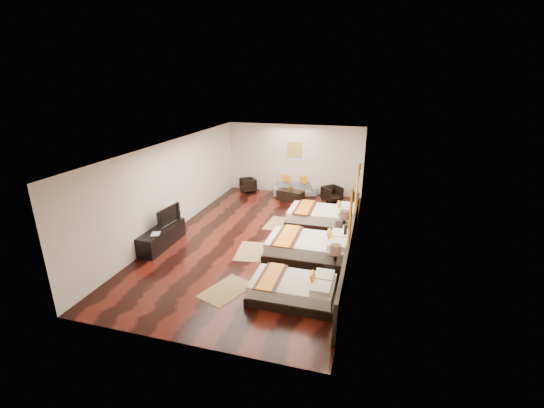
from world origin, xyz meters
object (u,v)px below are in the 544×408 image
(book, at_px, (151,234))
(coffee_table, at_px, (291,195))
(bed_far, at_px, (323,217))
(armchair_right, at_px, (332,194))
(bed_near, at_px, (294,289))
(tv_console, at_px, (162,237))
(bed_mid, at_px, (310,248))
(table_plant, at_px, (291,187))
(nightstand_b, at_px, (343,231))
(tv, at_px, (166,216))
(armchair_left, at_px, (248,185))
(figurine, at_px, (175,212))
(sofa, at_px, (295,189))
(nightstand_a, at_px, (334,268))

(book, bearing_deg, coffee_table, 64.39)
(bed_far, distance_m, armchair_right, 2.54)
(bed_near, relative_size, tv_console, 1.03)
(bed_near, distance_m, bed_mid, 1.97)
(bed_mid, bearing_deg, book, -168.14)
(armchair_right, bearing_deg, bed_far, -134.97)
(bed_far, bearing_deg, coffee_table, 126.02)
(bed_mid, xyz_separation_m, table_plant, (-1.58, 4.59, 0.23))
(nightstand_b, distance_m, tv, 5.11)
(tv_console, height_order, book, book)
(tv_console, xyz_separation_m, book, (0.00, -0.49, 0.29))
(book, distance_m, armchair_left, 6.12)
(figurine, relative_size, table_plant, 1.41)
(bed_mid, xyz_separation_m, figurine, (-4.20, 0.39, 0.44))
(sofa, bearing_deg, bed_near, -95.36)
(bed_near, distance_m, armchair_right, 6.87)
(book, distance_m, figurine, 1.28)
(bed_far, height_order, nightstand_b, nightstand_b)
(sofa, bearing_deg, armchair_right, -31.77)
(nightstand_b, height_order, book, nightstand_b)
(nightstand_b, bearing_deg, book, -156.89)
(bed_mid, bearing_deg, nightstand_b, 58.73)
(tv_console, relative_size, sofa, 1.01)
(bed_far, relative_size, tv, 2.26)
(figurine, bearing_deg, bed_mid, -5.31)
(book, bearing_deg, bed_mid, 11.86)
(bed_near, distance_m, book, 4.34)
(nightstand_b, distance_m, armchair_right, 3.76)
(bed_mid, xyz_separation_m, coffee_table, (-1.59, 4.55, -0.10))
(tv_console, height_order, figurine, figurine)
(armchair_right, xyz_separation_m, table_plant, (-1.54, -0.31, 0.23))
(nightstand_a, height_order, armchair_left, nightstand_a)
(bed_far, distance_m, table_plant, 2.74)
(bed_near, distance_m, figurine, 4.84)
(bed_mid, height_order, figurine, figurine)
(bed_near, relative_size, bed_mid, 0.82)
(tv_console, height_order, armchair_right, armchair_right)
(bed_far, xyz_separation_m, table_plant, (-1.58, 2.23, 0.24))
(bed_mid, relative_size, armchair_left, 3.63)
(bed_far, relative_size, nightstand_a, 2.42)
(book, bearing_deg, sofa, 67.13)
(bed_mid, xyz_separation_m, tv, (-4.15, -0.16, 0.54))
(tv, bearing_deg, tv_console, 173.50)
(tv_console, bearing_deg, nightstand_b, 18.19)
(table_plant, bearing_deg, bed_mid, -71.01)
(bed_near, height_order, bed_mid, bed_mid)
(nightstand_a, bearing_deg, tv, 171.05)
(nightstand_b, bearing_deg, figurine, -170.37)
(sofa, bearing_deg, coffee_table, -107.70)
(nightstand_a, distance_m, book, 4.95)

